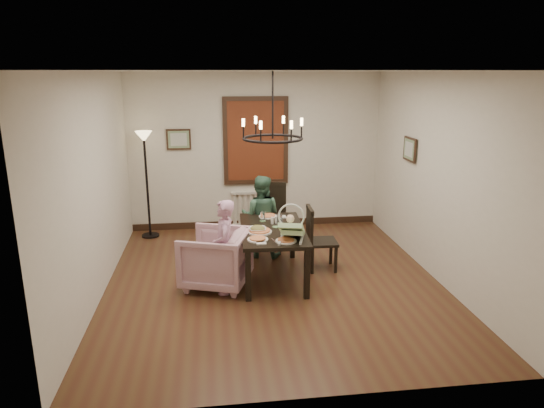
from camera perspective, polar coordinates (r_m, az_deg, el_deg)
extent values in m
cube|color=#4C311A|center=(6.76, 0.18, -9.06)|extent=(4.50, 5.00, 0.01)
cube|color=white|center=(6.16, 0.21, 15.40)|extent=(4.50, 5.00, 0.01)
cube|color=beige|center=(8.76, -1.93, 6.16)|extent=(4.50, 0.01, 2.80)
cube|color=beige|center=(6.43, -20.12, 1.88)|extent=(0.01, 5.00, 2.80)
cube|color=beige|center=(6.97, 18.90, 2.96)|extent=(0.01, 5.00, 2.80)
cube|color=black|center=(6.65, 0.08, -3.09)|extent=(0.92, 1.56, 0.05)
cube|color=black|center=(6.10, -2.83, -8.47)|extent=(0.07, 0.07, 0.67)
cube|color=black|center=(7.41, -3.27, -4.08)|extent=(0.07, 0.07, 0.67)
cube|color=black|center=(6.17, 4.13, -8.21)|extent=(0.07, 0.07, 0.67)
cube|color=black|center=(7.47, 2.43, -3.92)|extent=(0.07, 0.07, 0.67)
imported|color=#C899AF|center=(6.54, -6.65, -6.37)|extent=(1.07, 1.05, 0.77)
imported|color=#C58BAC|center=(6.30, -5.63, -5.96)|extent=(0.26, 0.38, 1.03)
imported|color=#385F48|center=(7.48, -1.31, -2.27)|extent=(0.61, 0.53, 1.06)
imported|color=white|center=(6.49, -1.70, -3.00)|extent=(0.28, 0.28, 0.07)
cylinder|color=tan|center=(6.47, -1.45, -3.21)|extent=(0.32, 0.32, 0.04)
cylinder|color=silver|center=(6.78, 0.96, -1.92)|extent=(0.07, 0.07, 0.13)
cube|color=brown|center=(8.69, -1.92, 7.42)|extent=(1.00, 0.03, 1.40)
cube|color=black|center=(8.67, -10.92, 7.47)|extent=(0.42, 0.03, 0.36)
cube|color=black|center=(7.71, 15.90, 6.22)|extent=(0.03, 0.42, 0.36)
torus|color=black|center=(6.37, 0.08, 7.72)|extent=(0.80, 0.80, 0.04)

